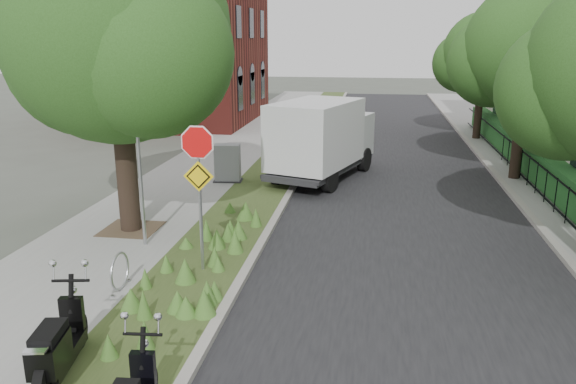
% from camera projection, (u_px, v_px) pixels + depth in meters
% --- Properties ---
extents(ground, '(120.00, 120.00, 0.00)m').
position_uv_depth(ground, '(262.00, 291.00, 11.24)').
color(ground, '#4C5147').
rests_on(ground, ground).
extents(sidewalk_near, '(3.50, 60.00, 0.12)m').
position_uv_depth(sidewalk_near, '(205.00, 168.00, 21.37)').
color(sidewalk_near, gray).
rests_on(sidewalk_near, ground).
extents(verge, '(2.00, 60.00, 0.12)m').
position_uv_depth(verge, '(275.00, 171.00, 20.96)').
color(verge, '#35491F').
rests_on(verge, ground).
extents(kerb_near, '(0.20, 60.00, 0.13)m').
position_uv_depth(kerb_near, '(302.00, 171.00, 20.81)').
color(kerb_near, '#9E9991').
rests_on(kerb_near, ground).
extents(road, '(7.00, 60.00, 0.01)m').
position_uv_depth(road, '(398.00, 177.00, 20.31)').
color(road, black).
rests_on(road, ground).
extents(kerb_far, '(0.20, 60.00, 0.13)m').
position_uv_depth(kerb_far, '(499.00, 179.00, 19.78)').
color(kerb_far, '#9E9991').
rests_on(kerb_far, ground).
extents(footpath_far, '(3.20, 60.00, 0.12)m').
position_uv_depth(footpath_far, '(549.00, 181.00, 19.52)').
color(footpath_far, gray).
rests_on(footpath_far, ground).
extents(street_tree_main, '(6.21, 5.54, 7.66)m').
position_uv_depth(street_tree_main, '(114.00, 41.00, 13.28)').
color(street_tree_main, black).
rests_on(street_tree_main, ground).
extents(bare_post, '(0.08, 0.08, 4.00)m').
position_uv_depth(bare_post, '(139.00, 163.00, 12.86)').
color(bare_post, '#A5A8AD').
rests_on(bare_post, ground).
extents(bike_hoop, '(0.06, 0.78, 0.77)m').
position_uv_depth(bike_hoop, '(120.00, 271.00, 10.94)').
color(bike_hoop, '#A5A8AD').
rests_on(bike_hoop, ground).
extents(sign_assembly, '(0.94, 0.08, 3.22)m').
position_uv_depth(sign_assembly, '(198.00, 169.00, 11.38)').
color(sign_assembly, '#A5A8AD').
rests_on(sign_assembly, ground).
extents(fence_far, '(0.04, 24.00, 1.00)m').
position_uv_depth(fence_far, '(521.00, 163.00, 19.51)').
color(fence_far, black).
rests_on(fence_far, ground).
extents(hedge_far, '(1.00, 24.00, 1.10)m').
position_uv_depth(hedge_far, '(543.00, 163.00, 19.41)').
color(hedge_far, '#1B4D1E').
rests_on(hedge_far, footpath_far).
extents(brick_building, '(9.40, 10.40, 8.30)m').
position_uv_depth(brick_building, '(175.00, 48.00, 32.45)').
color(brick_building, maroon).
rests_on(brick_building, ground).
extents(far_tree_b, '(4.83, 4.31, 6.56)m').
position_uv_depth(far_tree_b, '(525.00, 53.00, 18.60)').
color(far_tree_b, black).
rests_on(far_tree_b, ground).
extents(far_tree_c, '(4.37, 3.89, 5.93)m').
position_uv_depth(far_tree_c, '(482.00, 57.00, 26.32)').
color(far_tree_c, black).
rests_on(far_tree_c, ground).
extents(scooter_near, '(0.63, 1.92, 0.92)m').
position_uv_depth(scooter_near, '(56.00, 353.00, 8.01)').
color(scooter_near, black).
rests_on(scooter_near, ground).
extents(box_truck, '(3.57, 5.65, 2.39)m').
position_uv_depth(box_truck, '(322.00, 136.00, 19.50)').
color(box_truck, '#262628').
rests_on(box_truck, ground).
extents(utility_cabinet, '(1.02, 0.74, 1.27)m').
position_uv_depth(utility_cabinet, '(228.00, 164.00, 19.09)').
color(utility_cabinet, '#262628').
rests_on(utility_cabinet, ground).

